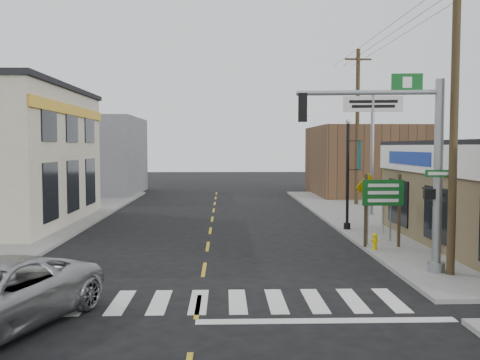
{
  "coord_description": "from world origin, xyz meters",
  "views": [
    {
      "loc": [
        0.66,
        -13.14,
        4.0
      ],
      "look_at": [
        1.22,
        5.81,
        2.8
      ],
      "focal_mm": 40.0,
      "sensor_mm": 36.0,
      "label": 1
    }
  ],
  "objects_px": {
    "lamp_post": "(349,165)",
    "utility_pole_far": "(357,125)",
    "traffic_signal_pole": "(415,154)",
    "dance_center_sign": "(373,122)",
    "guide_sign": "(383,200)",
    "utility_pole_near": "(454,114)",
    "fire_hydrant": "(375,241)",
    "bare_tree": "(478,156)"
  },
  "relations": [
    {
      "from": "fire_hydrant",
      "to": "dance_center_sign",
      "type": "relative_size",
      "value": 0.09
    },
    {
      "from": "guide_sign",
      "to": "lamp_post",
      "type": "relative_size",
      "value": 0.54
    },
    {
      "from": "traffic_signal_pole",
      "to": "lamp_post",
      "type": "bearing_deg",
      "value": 96.55
    },
    {
      "from": "guide_sign",
      "to": "lamp_post",
      "type": "distance_m",
      "value": 4.62
    },
    {
      "from": "traffic_signal_pole",
      "to": "dance_center_sign",
      "type": "bearing_deg",
      "value": 86.12
    },
    {
      "from": "lamp_post",
      "to": "utility_pole_far",
      "type": "xyz_separation_m",
      "value": [
        3.03,
        10.66,
        2.26
      ]
    },
    {
      "from": "bare_tree",
      "to": "utility_pole_far",
      "type": "height_order",
      "value": "utility_pole_far"
    },
    {
      "from": "bare_tree",
      "to": "utility_pole_far",
      "type": "xyz_separation_m",
      "value": [
        -0.76,
        15.36,
        1.76
      ]
    },
    {
      "from": "lamp_post",
      "to": "bare_tree",
      "type": "relative_size",
      "value": 1.16
    },
    {
      "from": "bare_tree",
      "to": "traffic_signal_pole",
      "type": "bearing_deg",
      "value": -134.54
    },
    {
      "from": "fire_hydrant",
      "to": "dance_center_sign",
      "type": "distance_m",
      "value": 11.64
    },
    {
      "from": "lamp_post",
      "to": "dance_center_sign",
      "type": "bearing_deg",
      "value": 88.67
    },
    {
      "from": "guide_sign",
      "to": "lamp_post",
      "type": "bearing_deg",
      "value": 91.75
    },
    {
      "from": "lamp_post",
      "to": "dance_center_sign",
      "type": "relative_size",
      "value": 0.74
    },
    {
      "from": "utility_pole_near",
      "to": "utility_pole_far",
      "type": "relative_size",
      "value": 0.92
    },
    {
      "from": "dance_center_sign",
      "to": "bare_tree",
      "type": "height_order",
      "value": "dance_center_sign"
    },
    {
      "from": "utility_pole_near",
      "to": "bare_tree",
      "type": "bearing_deg",
      "value": 56.3
    },
    {
      "from": "utility_pole_near",
      "to": "fire_hydrant",
      "type": "bearing_deg",
      "value": 106.76
    },
    {
      "from": "traffic_signal_pole",
      "to": "dance_center_sign",
      "type": "relative_size",
      "value": 0.87
    },
    {
      "from": "bare_tree",
      "to": "utility_pole_far",
      "type": "bearing_deg",
      "value": 92.84
    },
    {
      "from": "utility_pole_near",
      "to": "dance_center_sign",
      "type": "bearing_deg",
      "value": 83.61
    },
    {
      "from": "utility_pole_near",
      "to": "traffic_signal_pole",
      "type": "bearing_deg",
      "value": 160.91
    },
    {
      "from": "lamp_post",
      "to": "utility_pole_near",
      "type": "xyz_separation_m",
      "value": [
        1.03,
        -8.9,
        1.82
      ]
    },
    {
      "from": "traffic_signal_pole",
      "to": "bare_tree",
      "type": "xyz_separation_m",
      "value": [
        3.78,
        3.85,
        -0.12
      ]
    },
    {
      "from": "dance_center_sign",
      "to": "fire_hydrant",
      "type": "bearing_deg",
      "value": -97.71
    },
    {
      "from": "lamp_post",
      "to": "utility_pole_far",
      "type": "height_order",
      "value": "utility_pole_far"
    },
    {
      "from": "guide_sign",
      "to": "fire_hydrant",
      "type": "xyz_separation_m",
      "value": [
        -0.44,
        -0.53,
        -1.47
      ]
    },
    {
      "from": "fire_hydrant",
      "to": "dance_center_sign",
      "type": "bearing_deg",
      "value": 75.19
    },
    {
      "from": "bare_tree",
      "to": "utility_pole_near",
      "type": "distance_m",
      "value": 5.19
    },
    {
      "from": "dance_center_sign",
      "to": "utility_pole_near",
      "type": "height_order",
      "value": "utility_pole_near"
    },
    {
      "from": "fire_hydrant",
      "to": "bare_tree",
      "type": "xyz_separation_m",
      "value": [
        3.96,
        0.29,
        3.16
      ]
    },
    {
      "from": "bare_tree",
      "to": "utility_pole_near",
      "type": "xyz_separation_m",
      "value": [
        -2.76,
        -4.19,
        1.31
      ]
    },
    {
      "from": "guide_sign",
      "to": "utility_pole_near",
      "type": "height_order",
      "value": "utility_pole_near"
    },
    {
      "from": "guide_sign",
      "to": "bare_tree",
      "type": "relative_size",
      "value": 0.63
    },
    {
      "from": "lamp_post",
      "to": "guide_sign",
      "type": "bearing_deg",
      "value": -62.07
    },
    {
      "from": "traffic_signal_pole",
      "to": "utility_pole_near",
      "type": "distance_m",
      "value": 1.61
    },
    {
      "from": "traffic_signal_pole",
      "to": "fire_hydrant",
      "type": "xyz_separation_m",
      "value": [
        -0.18,
        3.56,
        -3.28
      ]
    },
    {
      "from": "traffic_signal_pole",
      "to": "utility_pole_far",
      "type": "distance_m",
      "value": 19.52
    },
    {
      "from": "guide_sign",
      "to": "fire_hydrant",
      "type": "distance_m",
      "value": 1.62
    },
    {
      "from": "traffic_signal_pole",
      "to": "bare_tree",
      "type": "bearing_deg",
      "value": 51.97
    },
    {
      "from": "dance_center_sign",
      "to": "utility_pole_near",
      "type": "relative_size",
      "value": 0.74
    },
    {
      "from": "traffic_signal_pole",
      "to": "utility_pole_far",
      "type": "height_order",
      "value": "utility_pole_far"
    }
  ]
}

